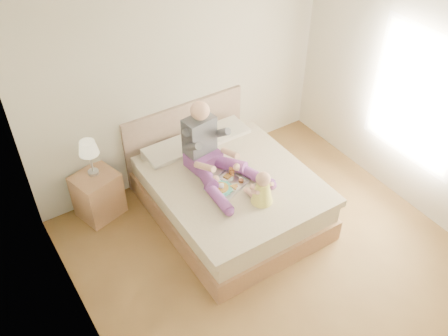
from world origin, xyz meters
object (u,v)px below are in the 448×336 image
adult (210,153)px  tray (226,184)px  bed (226,190)px  nightstand (98,195)px  baby (262,189)px

adult → tray: bearing=-97.3°
bed → adult: 0.58m
tray → adult: bearing=70.5°
nightstand → baby: 2.02m
bed → nightstand: bed is taller
tray → baby: 0.48m
adult → tray: size_ratio=2.15×
tray → baby: bearing=-84.8°
tray → nightstand: bearing=120.5°
baby → nightstand: bearing=127.7°
adult → tray: adult is taller
bed → tray: bed is taller
nightstand → adult: 1.47m
bed → baby: 0.77m
bed → nightstand: size_ratio=3.68×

